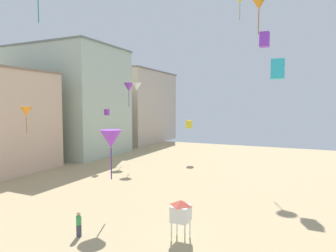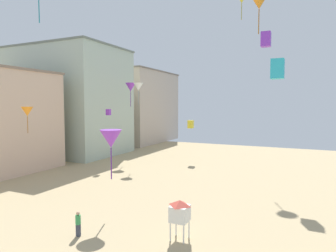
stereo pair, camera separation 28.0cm
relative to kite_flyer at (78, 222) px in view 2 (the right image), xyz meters
name	(u,v)px [view 2 (the right image)]	position (x,y,z in m)	size (l,w,h in m)	color
boardwalk_hotel_mid	(71,101)	(-24.74, 25.64, 8.29)	(18.32, 13.81, 18.41)	#B7C6B2
boardwalk_hotel_far	(131,107)	(-24.74, 45.57, 7.27)	(16.69, 19.63, 16.36)	#C6B29E
kite_flyer	(78,222)	(0.00, 0.00, 0.00)	(0.34, 0.34, 1.64)	#383D4C
lifeguard_stand	(180,211)	(6.17, 2.37, 0.92)	(1.10, 1.10, 2.55)	white
kite_orange_delta	(259,2)	(9.75, 9.27, 15.39)	(1.27, 1.27, 2.89)	orange
kite_yellow_box	(191,124)	(-2.56, 27.31, 4.73)	(0.77, 0.77, 1.21)	yellow
kite_purple_delta	(131,87)	(-12.13, 25.57, 10.48)	(1.64, 1.64, 3.74)	purple
kite_purple_box	(108,112)	(-11.75, 19.18, 6.66)	(0.54, 0.54, 0.85)	purple
kite_orange_delta_2	(27,111)	(-8.96, 3.73, 7.06)	(1.02, 1.02, 2.32)	orange
kite_purple_delta_2	(111,139)	(-0.50, 4.35, 4.98)	(1.72, 1.72, 3.90)	purple
kite_cyan_box	(278,69)	(11.40, 6.56, 10.00)	(0.83, 0.83, 1.31)	#2DB7CC
kite_white_delta	(138,87)	(-8.99, 22.73, 10.29)	(1.39, 1.39, 3.17)	white
kite_purple_box_2	(266,39)	(8.95, 20.35, 14.93)	(1.03, 1.03, 1.61)	purple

